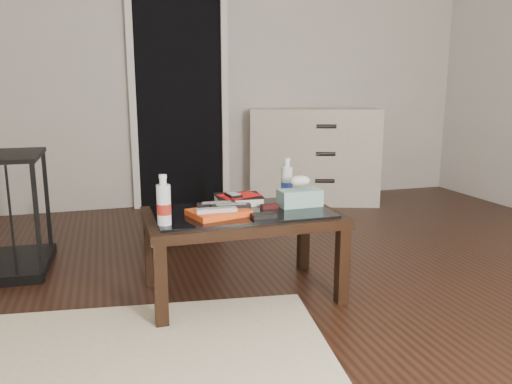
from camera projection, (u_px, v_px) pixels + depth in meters
ground at (335, 305)px, 2.56m from camera, size 5.00×5.00×0.00m
doorway at (179, 95)px, 4.54m from camera, size 0.90×0.08×2.07m
coffee_table at (242, 223)px, 2.62m from camera, size 1.00×0.60×0.46m
dresser at (314, 156)px, 4.80m from camera, size 1.30×0.88×0.90m
magazines at (219, 213)px, 2.51m from camera, size 0.33×0.28×0.03m
remote_silver at (217, 210)px, 2.46m from camera, size 0.20×0.06×0.02m
remote_black_front at (231, 206)px, 2.54m from camera, size 0.20×0.07×0.02m
remote_black_back at (217, 204)px, 2.58m from camera, size 0.20×0.06×0.02m
textbook at (238, 199)px, 2.77m from camera, size 0.26×0.21×0.05m
dvd_mailers at (237, 195)px, 2.75m from camera, size 0.21×0.17×0.01m
ipod at (233, 195)px, 2.71m from camera, size 0.08×0.11×0.02m
flip_phone at (269, 206)px, 2.66m from camera, size 0.09×0.05×0.02m
wallet at (264, 216)px, 2.47m from camera, size 0.12×0.07×0.02m
water_bottle_left at (164, 200)px, 2.32m from camera, size 0.07×0.07×0.24m
water_bottle_right at (287, 179)px, 2.86m from camera, size 0.07×0.07×0.24m
tissue_box at (300, 198)px, 2.70m from camera, size 0.23×0.13×0.09m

